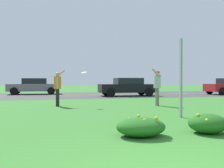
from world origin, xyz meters
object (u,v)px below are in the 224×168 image
car_black_center_left (127,87)px  car_gray_center_right (34,86)px  person_thrower_orange_shirt (58,86)px  frisbee_white (84,73)px  person_catcher_red_cap_gray_shirt (157,85)px  sign_post_near_path (181,78)px

car_black_center_left → car_gray_center_right: 8.71m
person_thrower_orange_shirt → frisbee_white: (1.21, -0.38, 0.62)m
person_thrower_orange_shirt → car_gray_center_right: size_ratio=0.39×
person_catcher_red_cap_gray_shirt → car_gray_center_right: person_catcher_red_cap_gray_shirt is taller
sign_post_near_path → car_gray_center_right: bearing=109.6°
frisbee_white → car_black_center_left: 8.76m
sign_post_near_path → frisbee_white: (-2.67, 4.27, 0.29)m
frisbee_white → car_gray_center_right: 12.30m
person_catcher_red_cap_gray_shirt → car_gray_center_right: (-6.61, 12.33, -0.29)m
sign_post_near_path → person_catcher_red_cap_gray_shirt: sign_post_near_path is taller
car_black_center_left → frisbee_white: bearing=-120.6°
sign_post_near_path → frisbee_white: sign_post_near_path is taller
person_catcher_red_cap_gray_shirt → car_black_center_left: 8.02m
sign_post_near_path → person_catcher_red_cap_gray_shirt: 3.91m
sign_post_near_path → person_thrower_orange_shirt: (-3.88, 4.65, -0.33)m
sign_post_near_path → car_black_center_left: bearing=81.5°
person_thrower_orange_shirt → person_catcher_red_cap_gray_shirt: size_ratio=0.96×
person_catcher_red_cap_gray_shirt → frisbee_white: bearing=172.6°
person_thrower_orange_shirt → car_gray_center_right: (-1.89, 11.49, -0.24)m
frisbee_white → car_black_center_left: (4.44, 7.50, -0.86)m
person_thrower_orange_shirt → car_black_center_left: 9.09m
person_thrower_orange_shirt → car_gray_center_right: bearing=99.3°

